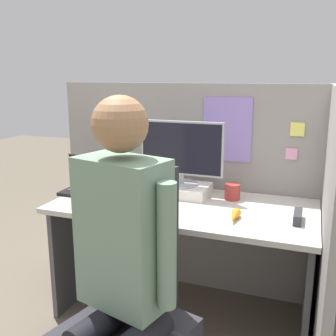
{
  "coord_description": "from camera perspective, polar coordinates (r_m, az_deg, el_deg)",
  "views": [
    {
      "loc": [
        0.66,
        -1.69,
        1.44
      ],
      "look_at": [
        -0.03,
        0.18,
        0.96
      ],
      "focal_mm": 42.0,
      "sensor_mm": 36.0,
      "label": 1
    }
  ],
  "objects": [
    {
      "name": "cubicle_panel_back",
      "position": [
        2.62,
        4.86,
        -3.05
      ],
      "size": [
        1.98,
        0.05,
        1.39
      ],
      "color": "gray",
      "rests_on": "ground"
    },
    {
      "name": "cubicle_panel_right",
      "position": [
        2.11,
        21.97,
        -8.26
      ],
      "size": [
        0.04,
        1.36,
        1.39
      ],
      "color": "gray",
      "rests_on": "ground"
    },
    {
      "name": "desk",
      "position": [
        2.33,
        2.18,
        -9.23
      ],
      "size": [
        1.48,
        0.72,
        0.71
      ],
      "color": "beige",
      "rests_on": "ground"
    },
    {
      "name": "paper_box",
      "position": [
        2.43,
        1.9,
        -3.15
      ],
      "size": [
        0.34,
        0.25,
        0.06
      ],
      "color": "white",
      "rests_on": "desk"
    },
    {
      "name": "monitor",
      "position": [
        2.38,
        1.96,
        2.29
      ],
      "size": [
        0.52,
        0.21,
        0.39
      ],
      "color": "#B2B2B7",
      "rests_on": "paper_box"
    },
    {
      "name": "laptop",
      "position": [
        2.5,
        -10.61,
        -2.52
      ],
      "size": [
        0.37,
        0.23,
        0.24
      ],
      "color": "black",
      "rests_on": "desk"
    },
    {
      "name": "mouse",
      "position": [
        2.3,
        -7.25,
        -4.59
      ],
      "size": [
        0.06,
        0.05,
        0.03
      ],
      "color": "gray",
      "rests_on": "desk"
    },
    {
      "name": "stapler",
      "position": [
        2.1,
        18.32,
        -6.72
      ],
      "size": [
        0.04,
        0.16,
        0.05
      ],
      "color": "#2D2D33",
      "rests_on": "desk"
    },
    {
      "name": "carrot_toy",
      "position": [
        2.03,
        9.58,
        -6.95
      ],
      "size": [
        0.05,
        0.16,
        0.05
      ],
      "color": "orange",
      "rests_on": "desk"
    },
    {
      "name": "office_chair",
      "position": [
        1.77,
        -5.47,
        -17.53
      ],
      "size": [
        0.57,
        0.61,
        1.07
      ],
      "color": "#2D2D33",
      "rests_on": "ground"
    },
    {
      "name": "person",
      "position": [
        1.51,
        -6.83,
        -12.08
      ],
      "size": [
        0.47,
        0.47,
        1.37
      ],
      "color": "black",
      "rests_on": "ground"
    },
    {
      "name": "coffee_mug",
      "position": [
        2.37,
        9.32,
        -3.41
      ],
      "size": [
        0.09,
        0.09,
        0.09
      ],
      "color": "#A3332D",
      "rests_on": "desk"
    }
  ]
}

